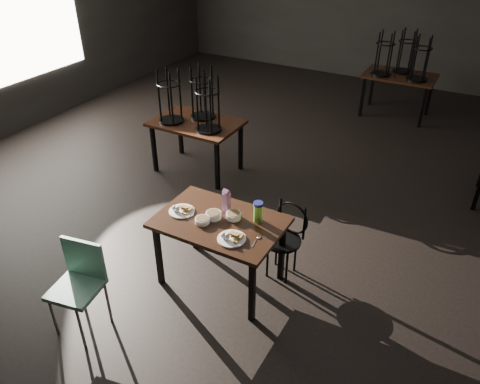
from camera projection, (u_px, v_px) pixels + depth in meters
The scene contains 14 objects.
room at pixel (280, 25), 4.37m from camera, with size 12.00×12.04×3.22m.
main_table at pixel (220, 227), 4.46m from camera, with size 1.20×0.80×0.75m.
plate_left at pixel (181, 210), 4.53m from camera, with size 0.25×0.25×0.08m.
plate_right at pixel (231, 238), 4.16m from camera, with size 0.26×0.26×0.08m.
bowl_near at pixel (214, 215), 4.44m from camera, with size 0.15×0.15×0.06m.
bowl_far at pixel (234, 215), 4.44m from camera, with size 0.15×0.15×0.06m.
bowl_big at pixel (202, 220), 4.38m from camera, with size 0.14×0.14×0.05m.
juice_carton at pixel (226, 201), 4.50m from camera, with size 0.07×0.07×0.25m.
water_bottle at pixel (258, 212), 4.36m from camera, with size 0.12×0.12×0.21m.
spoon at pixel (258, 238), 4.18m from camera, with size 0.05×0.18×0.01m.
bentwood_chair at pixel (286, 234), 4.70m from camera, with size 0.40×0.39×0.80m.
school_chair at pixel (79, 279), 4.07m from camera, with size 0.46×0.46×0.86m.
bg_table_left at pixel (195, 120), 6.37m from camera, with size 1.20×0.80×1.48m.
bg_table_far at pixel (400, 73), 8.10m from camera, with size 1.20×0.80×1.48m.
Camera 1 is at (1.80, -4.15, 3.32)m, focal length 35.00 mm.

